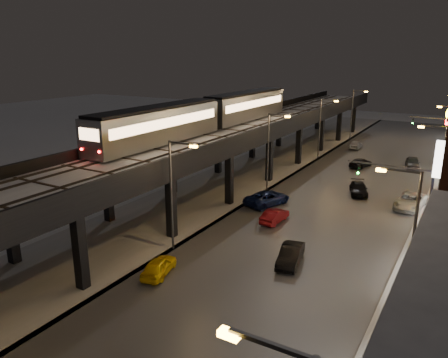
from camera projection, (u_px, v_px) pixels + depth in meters
The scene contains 26 objects.
ground at pixel (44, 338), 24.45m from camera, with size 220.00×220.00×0.00m, color silver.
road_surface at pixel (347, 193), 49.80m from camera, with size 17.00×120.00×0.06m, color #46474D.
sidewalk_right at pixel (444, 207), 44.93m from camera, with size 4.00×120.00×0.14m, color #9FA1A8.
under_viaduct_pavement at pixel (243, 176), 56.35m from camera, with size 11.00×120.00×0.06m, color #9FA1A8.
elevated_viaduct at pixel (231, 138), 52.18m from camera, with size 9.00×100.00×6.30m.
viaduct_trackbed at pixel (231, 131), 52.08m from camera, with size 8.40×100.00×0.32m.
viaduct_parapet_streetside at pixel (265, 130), 49.86m from camera, with size 0.30×100.00×1.10m, color black.
viaduct_parapet_far at pixel (201, 124), 54.08m from camera, with size 0.30×100.00×1.10m, color black.
streetlight_left_1 at pixel (174, 188), 33.97m from camera, with size 2.57×0.28×9.00m.
streetlight_right_1 at pixel (409, 232), 25.64m from camera, with size 2.56×0.28×9.00m.
streetlight_left_2 at pixel (270, 147), 48.88m from camera, with size 2.57×0.28×9.00m.
streetlight_right_2 at pixel (439, 166), 40.55m from camera, with size 2.56×0.28×9.00m.
streetlight_left_3 at pixel (322, 125), 63.80m from camera, with size 2.57×0.28×9.00m.
streetlight_left_4 at pixel (353, 111), 78.71m from camera, with size 2.57×0.28×9.00m.
traffic_light_rig_a at pixel (413, 199), 33.73m from camera, with size 6.10×0.34×7.00m.
traffic_light_rig_b at pixel (446, 137), 58.59m from camera, with size 6.10×0.34×7.00m.
subway_train at pixel (209, 113), 51.89m from camera, with size 3.08×37.60×3.68m.
car_taxi at pixel (159, 267), 31.26m from camera, with size 1.52×3.77×1.28m, color #E3B707.
car_near_white at pixel (275, 216), 40.93m from camera, with size 1.33×3.81×1.25m, color maroon.
car_mid_silver at pixel (267, 198), 45.62m from camera, with size 2.43×5.27×1.47m, color #0E1947.
car_mid_dark at pixel (360, 163), 60.66m from camera, with size 1.75×4.32×1.25m, color black.
car_far_white at pixel (356, 145), 72.43m from camera, with size 1.60×3.98×1.36m, color #969CA7.
car_onc_silver at pixel (290, 256), 32.82m from camera, with size 1.46×4.20×1.38m, color black.
car_onc_dark at pixel (410, 202), 44.59m from camera, with size 2.46×5.34×1.48m, color #A7A7A8.
car_onc_white at pixel (359, 189), 49.01m from camera, with size 1.79×4.41×1.28m, color black.
car_onc_red at pixel (413, 163), 60.13m from camera, with size 1.78×4.43×1.51m, color #34373E.
Camera 1 is at (19.34, -12.99, 15.40)m, focal length 35.00 mm.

